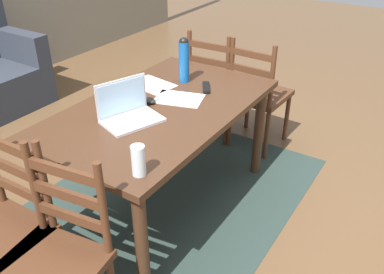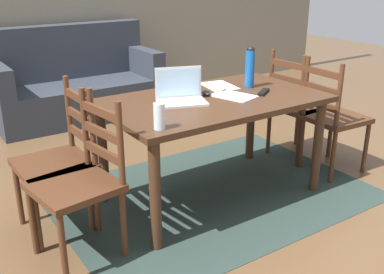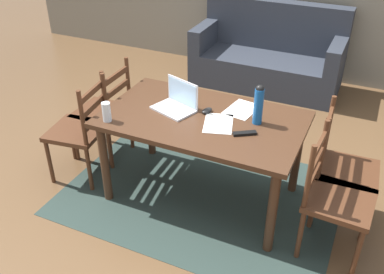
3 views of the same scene
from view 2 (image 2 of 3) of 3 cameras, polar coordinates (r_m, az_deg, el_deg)
ground_plane at (r=3.47m, az=2.47°, el=-7.11°), size 14.00×14.00×0.00m
area_rug at (r=3.47m, az=2.47°, el=-7.07°), size 2.25×1.61×0.01m
dining_table at (r=3.22m, az=2.65°, el=3.27°), size 1.54×0.91×0.75m
chair_right_far at (r=4.09m, az=13.13°, el=3.71°), size 0.46×0.46×0.95m
chair_right_near at (r=3.86m, az=16.99°, el=2.36°), size 0.46×0.46×0.95m
chair_left_near at (r=2.68m, az=-13.73°, el=-5.53°), size 0.50×0.50×0.95m
chair_left_far at (r=2.99m, az=-16.20°, el=-2.92°), size 0.45×0.45×0.95m
couch at (r=5.30m, az=-14.34°, el=6.28°), size 1.80×0.80×1.00m
laptop at (r=3.08m, az=-1.46°, el=5.47°), size 0.38×0.31×0.23m
water_bottle at (r=3.47m, az=7.25°, el=8.77°), size 0.07×0.07×0.31m
drinking_glass at (r=2.56m, az=-4.10°, el=2.60°), size 0.07×0.07×0.15m
computer_mouse at (r=3.25m, az=1.77°, el=5.52°), size 0.09×0.11×0.03m
tv_remote at (r=3.34m, az=8.92°, el=5.57°), size 0.17×0.13×0.02m
paper_stack_left at (r=3.51m, az=3.38°, el=6.39°), size 0.25×0.33×0.00m
paper_stack_right at (r=3.24m, az=5.17°, el=5.14°), size 0.29×0.34×0.00m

